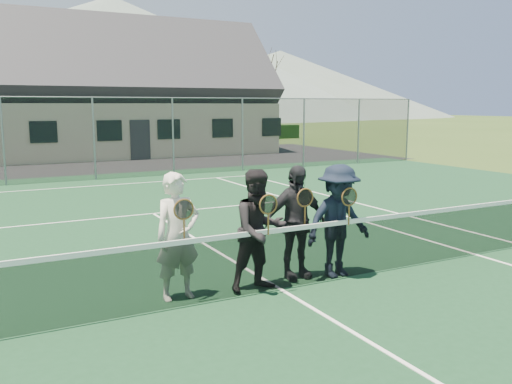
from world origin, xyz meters
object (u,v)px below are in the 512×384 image
at_px(clubhouse, 127,82).
at_px(player_b, 259,230).
at_px(tennis_net, 281,256).
at_px(player_d, 338,221).
at_px(player_c, 295,222).
at_px(player_a, 178,236).

bearing_deg(clubhouse, player_b, -100.17).
height_order(tennis_net, player_d, player_d).
height_order(player_b, player_c, same).
bearing_deg(player_d, tennis_net, -172.28).
xyz_separation_m(player_b, player_d, (1.40, -0.02, -0.00)).
height_order(player_a, player_c, same).
relative_size(player_a, player_b, 1.00).
bearing_deg(player_b, tennis_net, -31.77).
bearing_deg(player_d, clubhouse, 83.13).
bearing_deg(player_a, player_c, 0.99).
xyz_separation_m(tennis_net, player_b, (-0.27, 0.17, 0.38)).
height_order(player_a, player_d, same).
distance_m(tennis_net, clubhouse, 24.57).
xyz_separation_m(tennis_net, player_c, (0.49, 0.41, 0.38)).
bearing_deg(player_b, player_a, 170.18).
distance_m(player_a, player_b, 1.20).
height_order(clubhouse, player_d, clubhouse).
distance_m(player_c, player_d, 0.68).
xyz_separation_m(clubhouse, player_a, (-5.46, -23.62, -3.07)).
distance_m(tennis_net, player_a, 1.55).
height_order(player_a, player_b, same).
bearing_deg(player_a, player_d, -4.87).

